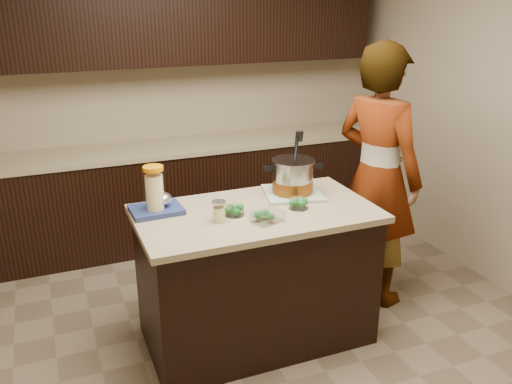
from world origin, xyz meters
The scene contains 13 objects.
ground_plane centered at (0.00, 0.00, 0.00)m, with size 4.00×4.00×0.00m, color brown.
room_shell centered at (0.00, 0.00, 1.71)m, with size 4.04×4.04×2.72m.
back_cabinets centered at (0.00, 1.74, 0.94)m, with size 3.60×0.63×2.33m.
island centered at (0.00, 0.00, 0.45)m, with size 1.46×0.81×0.90m.
dish_towel centered at (0.33, 0.17, 0.91)m, with size 0.36×0.36×0.02m, color #547D5B.
stock_pot centered at (0.33, 0.17, 1.01)m, with size 0.39×0.34×0.40m.
lemonade_pitcher centered at (-0.58, 0.18, 1.04)m, with size 0.14×0.14×0.29m.
mason_jar centered at (-0.26, -0.07, 0.96)m, with size 0.10×0.10×0.13m.
broccoli_tub_left centered at (-0.15, -0.02, 0.93)m, with size 0.15×0.15×0.06m.
broccoli_tub_right centered at (0.26, -0.07, 0.93)m, with size 0.15×0.15×0.06m.
broccoli_tub_rect centered at (0.00, -0.18, 0.93)m, with size 0.20×0.17×0.06m.
blue_tray centered at (-0.56, 0.20, 0.94)m, with size 0.31×0.25×0.12m.
person centered at (1.00, 0.19, 0.94)m, with size 0.68×0.45×1.87m, color gray.
Camera 1 is at (-1.15, -2.84, 2.14)m, focal length 38.00 mm.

